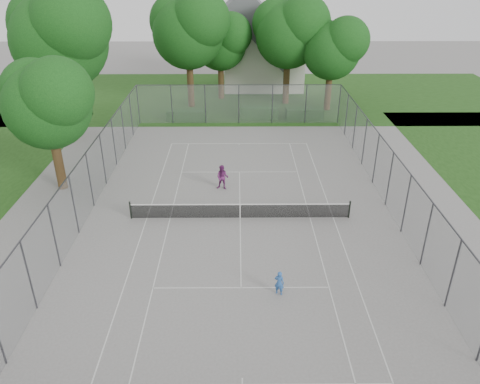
{
  "coord_description": "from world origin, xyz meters",
  "views": [
    {
      "loc": [
        -0.17,
        -23.69,
        14.0
      ],
      "look_at": [
        0.0,
        1.0,
        1.2
      ],
      "focal_mm": 35.0,
      "sensor_mm": 36.0,
      "label": 1
    }
  ],
  "objects_px": {
    "woman_player": "(222,177)",
    "girl_player": "(279,283)",
    "tennis_net": "(240,210)",
    "house": "(264,48)"
  },
  "relations": [
    {
      "from": "tennis_net",
      "to": "woman_player",
      "type": "relative_size",
      "value": 7.74
    },
    {
      "from": "house",
      "to": "woman_player",
      "type": "height_order",
      "value": "house"
    },
    {
      "from": "girl_player",
      "to": "woman_player",
      "type": "height_order",
      "value": "woman_player"
    },
    {
      "from": "girl_player",
      "to": "woman_player",
      "type": "xyz_separation_m",
      "value": [
        -2.85,
        10.62,
        0.21
      ]
    },
    {
      "from": "house",
      "to": "girl_player",
      "type": "relative_size",
      "value": 8.72
    },
    {
      "from": "tennis_net",
      "to": "woman_player",
      "type": "xyz_separation_m",
      "value": [
        -1.12,
        3.79,
        0.32
      ]
    },
    {
      "from": "tennis_net",
      "to": "house",
      "type": "relative_size",
      "value": 1.19
    },
    {
      "from": "house",
      "to": "woman_player",
      "type": "relative_size",
      "value": 6.48
    },
    {
      "from": "woman_player",
      "to": "girl_player",
      "type": "bearing_deg",
      "value": -63.41
    },
    {
      "from": "house",
      "to": "girl_player",
      "type": "distance_m",
      "value": 36.92
    }
  ]
}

